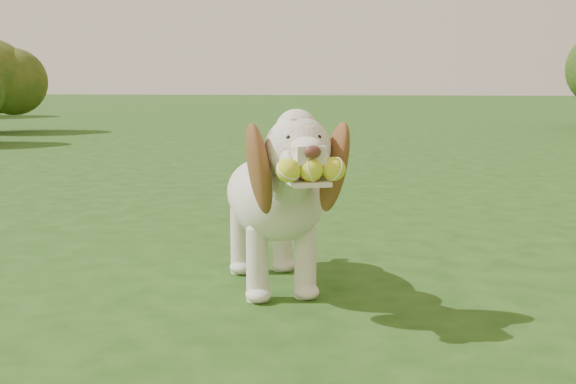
# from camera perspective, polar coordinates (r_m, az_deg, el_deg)

# --- Properties ---
(ground) EXTENTS (80.00, 80.00, 0.00)m
(ground) POSITION_cam_1_polar(r_m,az_deg,el_deg) (3.38, -9.34, -6.74)
(ground) COLOR #1F4413
(ground) RESTS_ON ground
(dog) EXTENTS (0.70, 1.20, 0.80)m
(dog) POSITION_cam_1_polar(r_m,az_deg,el_deg) (3.06, -1.02, -0.12)
(dog) COLOR white
(dog) RESTS_ON ground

